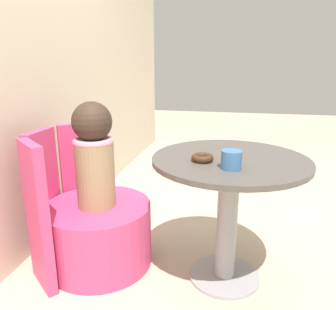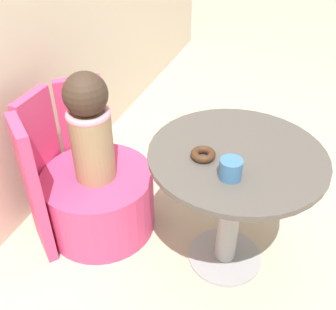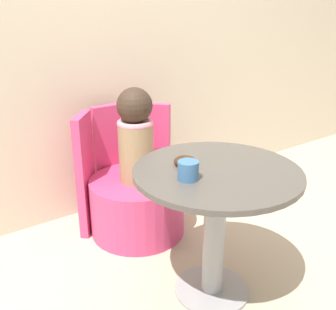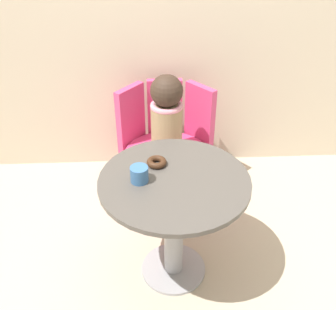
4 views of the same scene
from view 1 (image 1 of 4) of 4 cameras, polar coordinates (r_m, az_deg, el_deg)
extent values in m
plane|color=#B7A88E|center=(1.89, 8.60, -20.28)|extent=(12.00, 12.00, 0.00)
cube|color=beige|center=(1.93, -27.09, 17.01)|extent=(6.00, 0.06, 2.40)
cylinder|color=#99999E|center=(1.89, 9.72, -19.94)|extent=(0.37, 0.37, 0.02)
cylinder|color=#99999E|center=(1.72, 10.23, -11.26)|extent=(0.10, 0.10, 0.62)
cylinder|color=#4C4742|center=(1.60, 10.79, -0.89)|extent=(0.76, 0.76, 0.02)
cylinder|color=#D13D70|center=(1.93, -11.90, -13.27)|extent=(0.58, 0.58, 0.35)
cube|color=#D13D70|center=(1.99, -20.68, -6.73)|extent=(0.25, 0.05, 0.75)
cube|color=#D13D70|center=(2.13, -14.64, -4.69)|extent=(0.20, 0.22, 0.75)
cube|color=#D13D70|center=(1.75, -21.75, -10.05)|extent=(0.20, 0.22, 0.75)
cylinder|color=#937A56|center=(1.78, -12.56, -3.09)|extent=(0.21, 0.21, 0.37)
torus|color=pink|center=(1.74, -12.90, 2.34)|extent=(0.21, 0.21, 0.04)
sphere|color=#38281E|center=(1.72, -13.11, 5.68)|extent=(0.21, 0.21, 0.21)
torus|color=#3D2314|center=(1.52, 6.01, -0.47)|extent=(0.10, 0.10, 0.03)
cylinder|color=#386699|center=(1.42, 10.98, -0.82)|extent=(0.09, 0.09, 0.08)
camera|label=2|loc=(0.57, 91.00, 68.74)|focal=42.00mm
camera|label=3|loc=(1.26, 85.02, 12.91)|focal=42.00mm
camera|label=4|loc=(2.20, 64.73, 26.97)|focal=42.00mm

